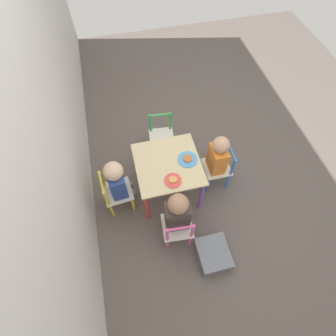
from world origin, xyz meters
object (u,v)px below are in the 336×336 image
Objects in this scene: kids_table at (168,168)px; chair_yellow at (116,193)px; child_front at (216,159)px; storage_bin at (213,254)px; plate_left at (173,180)px; child_left at (177,214)px; chair_pink at (178,229)px; plate_front at (188,159)px; chair_green at (161,136)px; chair_blue at (219,167)px; child_back at (119,182)px.

kids_table is 1.18× the size of chair_yellow.
storage_bin is (-0.77, 0.23, -0.35)m from child_front.
chair_yellow is 0.60m from plate_left.
chair_yellow is 1.06m from storage_bin.
child_left reaches higher than storage_bin.
plate_front is (0.53, -0.22, 0.26)m from chair_pink.
chair_green is 1.32m from storage_bin.
chair_green is 0.76m from plate_left.
child_left reaches higher than plate_front.
chair_blue is 0.18m from child_front.
plate_front is at bearing -91.38° from child_back.
child_front is at bearing -129.68° from chair_pink.
chair_green is 0.69m from child_front.
chair_green is 3.31× the size of plate_left.
plate_left is at bearing -92.77° from child_left.
child_left reaches higher than chair_yellow.
plate_left is (-0.18, 0.53, 0.26)m from chair_blue.
plate_front is (0.47, -0.22, 0.06)m from child_left.
child_front reaches higher than chair_pink.
chair_blue is at bearing -92.59° from chair_yellow.
kids_table is at bearing -90.00° from child_back.
chair_pink is (-0.53, 0.04, -0.18)m from kids_table.
chair_green is at bearing -4.18° from plate_left.
chair_green is 2.78× the size of plate_front.
storage_bin is (-0.77, -0.23, -0.35)m from kids_table.
chair_green is 0.79m from child_back.
chair_green is at bearing -141.56° from child_front.
chair_pink is 0.63m from plate_front.
kids_table is 0.78× the size of child_left.
child_left is at bearing 41.67° from storage_bin.
kids_table is 3.28× the size of plate_front.
child_front reaches higher than plate_front.
chair_green is at bearing -50.26° from chair_yellow.
child_back is (-0.04, 0.93, 0.01)m from child_front.
chair_green is (0.52, -0.05, -0.18)m from kids_table.
child_front reaches higher than chair_green.
chair_blue is at bearing -92.74° from child_back.
child_left reaches higher than chair_blue.
plate_front is (-0.52, -0.13, 0.26)m from chair_green.
plate_front is (0.00, 0.34, 0.26)m from chair_blue.
child_back reaches higher than chair_pink.
plate_front reaches higher than chair_blue.
chair_pink is 0.77m from chair_blue.
chair_yellow is 0.76m from plate_front.
chair_blue is at bearing -71.12° from plate_left.
child_back reaches higher than chair_green.
plate_front is at bearing -90.00° from kids_table.
chair_yellow is 2.78× the size of plate_front.
child_back is (0.01, -0.06, 0.18)m from chair_yellow.
chair_pink is at bearing 48.36° from storage_bin.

